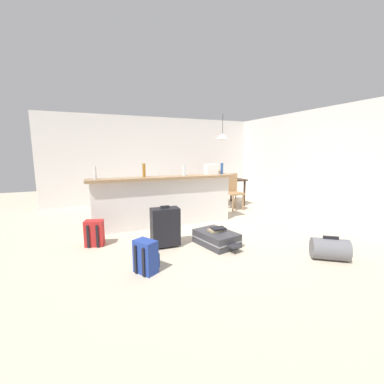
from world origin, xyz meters
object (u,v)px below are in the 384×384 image
(dining_table, at_px, (223,182))
(suitcase_flat_charcoal, at_px, (216,238))
(bottle_clear, at_px, (184,171))
(book_stack, at_px, (217,229))
(pendant_lamp, at_px, (222,136))
(backpack_blue, at_px, (146,257))
(bottle_amber, at_px, (144,170))
(suitcase_upright_black, at_px, (165,227))
(duffel_bag_grey, at_px, (330,249))
(dining_chair_near_partition, at_px, (233,190))
(bottle_white, at_px, (95,173))
(bottle_blue, at_px, (222,168))
(backpack_red, at_px, (94,233))
(dining_chair_far_side, at_px, (213,184))
(grocery_bag, at_px, (211,169))

(dining_table, relative_size, suitcase_flat_charcoal, 1.25)
(bottle_clear, height_order, book_stack, bottle_clear)
(pendant_lamp, distance_m, backpack_blue, 4.58)
(suitcase_flat_charcoal, bearing_deg, bottle_clear, 93.09)
(backpack_blue, bearing_deg, bottle_amber, 77.52)
(suitcase_upright_black, relative_size, duffel_bag_grey, 1.19)
(suitcase_flat_charcoal, bearing_deg, dining_table, 58.11)
(duffel_bag_grey, bearing_deg, dining_table, 83.47)
(bottle_amber, distance_m, book_stack, 1.82)
(pendant_lamp, bearing_deg, suitcase_flat_charcoal, -121.15)
(book_stack, bearing_deg, dining_chair_near_partition, 52.20)
(bottle_white, relative_size, dining_chair_near_partition, 0.25)
(bottle_clear, bearing_deg, bottle_amber, 173.36)
(bottle_clear, distance_m, bottle_blue, 0.92)
(bottle_amber, bearing_deg, bottle_clear, -6.64)
(dining_chair_near_partition, bearing_deg, bottle_amber, -163.60)
(dining_chair_near_partition, bearing_deg, backpack_red, -158.82)
(bottle_white, bearing_deg, suitcase_upright_black, -46.66)
(bottle_amber, relative_size, backpack_red, 0.62)
(bottle_clear, xyz_separation_m, dining_chair_near_partition, (1.68, 0.82, -0.61))
(dining_table, relative_size, suitcase_upright_black, 1.64)
(dining_chair_far_side, distance_m, suitcase_upright_black, 3.82)
(bottle_blue, height_order, book_stack, bottle_blue)
(bottle_blue, height_order, suitcase_flat_charcoal, bottle_blue)
(dining_chair_far_side, distance_m, backpack_blue, 4.69)
(suitcase_flat_charcoal, distance_m, backpack_red, 1.97)
(backpack_blue, xyz_separation_m, suitcase_upright_black, (0.48, 0.73, 0.13))
(dining_chair_near_partition, height_order, backpack_red, dining_chair_near_partition)
(dining_chair_near_partition, distance_m, book_stack, 2.61)
(bottle_clear, xyz_separation_m, dining_table, (1.70, 1.36, -0.48))
(bottle_clear, height_order, bottle_blue, bottle_blue)
(dining_chair_near_partition, xyz_separation_m, suitcase_upright_black, (-2.40, -1.82, -0.19))
(backpack_red, relative_size, duffel_bag_grey, 0.74)
(book_stack, bearing_deg, dining_table, 58.15)
(dining_table, relative_size, pendant_lamp, 1.55)
(bottle_amber, relative_size, bottle_clear, 1.20)
(book_stack, bearing_deg, pendant_lamp, 58.89)
(bottle_white, distance_m, duffel_bag_grey, 3.91)
(bottle_white, relative_size, backpack_blue, 0.54)
(pendant_lamp, bearing_deg, suitcase_upright_black, -134.81)
(dining_chair_near_partition, height_order, suitcase_flat_charcoal, dining_chair_near_partition)
(book_stack, bearing_deg, grocery_bag, 66.51)
(bottle_amber, relative_size, duffel_bag_grey, 0.46)
(bottle_blue, bearing_deg, dining_table, 58.60)
(grocery_bag, distance_m, dining_chair_near_partition, 1.39)
(backpack_red, bearing_deg, backpack_blue, -65.29)
(bottle_clear, bearing_deg, pendant_lamp, 39.96)
(backpack_blue, relative_size, book_stack, 1.52)
(dining_table, distance_m, duffel_bag_grey, 3.79)
(bottle_blue, bearing_deg, bottle_white, -178.43)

